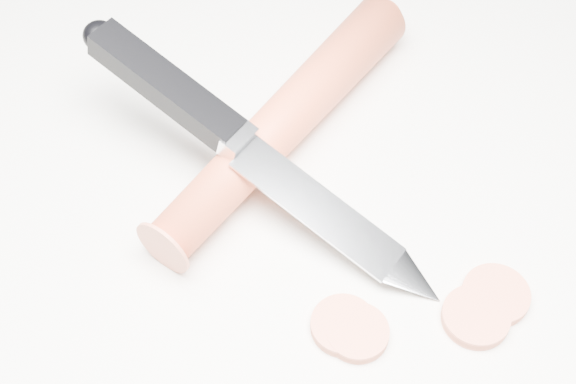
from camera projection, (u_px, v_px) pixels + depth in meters
name	position (u px, v px, depth m)	size (l,w,h in m)	color
ground	(358.00, 267.00, 0.44)	(2.40, 2.40, 0.00)	silver
carrot	(285.00, 121.00, 0.48)	(0.03, 0.03, 0.22)	#DC4825
carrot_slice_0	(476.00, 317.00, 0.42)	(0.04, 0.04, 0.01)	#DD6849
carrot_slice_1	(496.00, 295.00, 0.43)	(0.04, 0.04, 0.01)	#DD6849
carrot_slice_4	(357.00, 333.00, 0.42)	(0.03, 0.03, 0.01)	#DD6849
carrot_slice_5	(344.00, 325.00, 0.42)	(0.03, 0.03, 0.01)	#DD6849
kitchen_knife	(258.00, 153.00, 0.44)	(0.15, 0.23, 0.07)	silver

